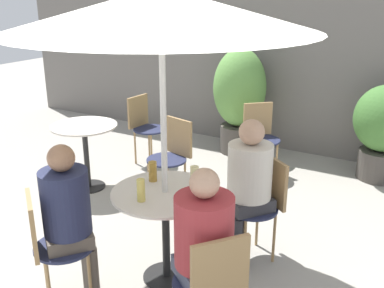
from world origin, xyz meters
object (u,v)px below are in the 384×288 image
at_px(bistro_chair_0, 50,240).
at_px(bistro_chair_3, 173,151).
at_px(seated_person_1, 203,242).
at_px(potted_plant_1, 384,127).
at_px(bistro_chair_1, 213,281).
at_px(bistro_chair_4, 144,123).
at_px(potted_plant_0, 239,95).
at_px(bistro_chair_2, 263,198).
at_px(cafe_table_near, 165,210).
at_px(beer_glass_2, 195,178).
at_px(beer_glass_1, 141,190).
at_px(seated_person_0, 69,211).
at_px(cafe_table_far, 85,140).
at_px(umbrella, 161,10).
at_px(beer_glass_0, 153,171).
at_px(bistro_chair_5, 260,132).
at_px(seated_person_2, 248,180).

height_order(bistro_chair_0, bistro_chair_3, same).
distance_m(seated_person_1, potted_plant_1, 3.37).
distance_m(bistro_chair_1, bistro_chair_4, 3.36).
bearing_deg(potted_plant_0, bistro_chair_2, -61.32).
distance_m(cafe_table_near, bistro_chair_3, 1.44).
bearing_deg(seated_person_1, beer_glass_2, -108.41).
bearing_deg(beer_glass_1, bistro_chair_4, 125.42).
bearing_deg(potted_plant_1, bistro_chair_3, -138.41).
xyz_separation_m(seated_person_0, beer_glass_1, (0.37, 0.34, 0.11)).
xyz_separation_m(cafe_table_far, bistro_chair_2, (2.21, -0.30, -0.04)).
distance_m(seated_person_1, umbrella, 1.49).
bearing_deg(seated_person_1, beer_glass_0, -88.54).
xyz_separation_m(bistro_chair_5, potted_plant_1, (1.30, 0.56, 0.11)).
xyz_separation_m(seated_person_2, potted_plant_1, (0.70, 2.34, -0.08)).
height_order(bistro_chair_1, bistro_chair_3, same).
relative_size(seated_person_0, beer_glass_2, 6.47).
distance_m(potted_plant_0, potted_plant_1, 1.84).
bearing_deg(beer_glass_0, cafe_table_far, 150.41).
relative_size(cafe_table_far, bistro_chair_5, 0.86).
bearing_deg(beer_glass_1, seated_person_0, -137.06).
height_order(bistro_chair_2, potted_plant_0, potted_plant_0).
relative_size(bistro_chair_0, bistro_chair_3, 1.00).
bearing_deg(umbrella, cafe_table_far, 150.18).
relative_size(bistro_chair_0, bistro_chair_4, 1.00).
relative_size(cafe_table_near, beer_glass_2, 4.31).
distance_m(bistro_chair_5, seated_person_1, 2.86).
bearing_deg(umbrella, bistro_chair_4, 129.32).
bearing_deg(potted_plant_0, umbrella, -76.31).
bearing_deg(seated_person_1, potted_plant_1, -152.18).
xyz_separation_m(seated_person_0, potted_plant_1, (1.56, 3.45, -0.08)).
bearing_deg(seated_person_1, bistro_chair_4, -100.17).
distance_m(bistro_chair_2, bistro_chair_4, 2.48).
distance_m(beer_glass_0, potted_plant_1, 3.08).
bearing_deg(bistro_chair_2, seated_person_0, -90.00).
distance_m(bistro_chair_4, umbrella, 2.94).
distance_m(seated_person_1, potted_plant_0, 3.56).
height_order(beer_glass_2, potted_plant_1, potted_plant_1).
xyz_separation_m(bistro_chair_3, beer_glass_2, (0.90, -1.11, 0.31)).
height_order(bistro_chair_2, umbrella, umbrella).
relative_size(bistro_chair_0, bistro_chair_1, 1.00).
height_order(cafe_table_far, bistro_chair_0, bistro_chair_0).
bearing_deg(seated_person_0, bistro_chair_2, -90.00).
bearing_deg(umbrella, seated_person_1, -37.73).
height_order(bistro_chair_3, seated_person_2, seated_person_2).
height_order(seated_person_0, beer_glass_1, seated_person_0).
bearing_deg(seated_person_0, umbrella, -90.00).
distance_m(cafe_table_near, bistro_chair_2, 0.85).
height_order(bistro_chair_1, bistro_chair_2, same).
bearing_deg(bistro_chair_4, seated_person_0, -149.37).
bearing_deg(beer_glass_2, bistro_chair_5, 98.92).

